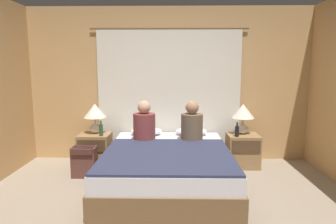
{
  "coord_description": "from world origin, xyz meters",
  "views": [
    {
      "loc": [
        0.08,
        -2.89,
        1.56
      ],
      "look_at": [
        0.0,
        1.22,
        0.92
      ],
      "focal_mm": 32.0,
      "sensor_mm": 36.0,
      "label": 1
    }
  ],
  "objects_px": {
    "pillow_right": "(191,131)",
    "person_right_in_bed": "(192,124)",
    "lamp_right": "(243,114)",
    "beer_bottle_on_left_stand": "(101,130)",
    "nightstand_left": "(95,150)",
    "lamp_left": "(95,114)",
    "beer_bottle_on_right_stand": "(237,131)",
    "bed": "(168,167)",
    "nightstand_right": "(243,150)",
    "pillow_left": "(146,131)",
    "person_left_in_bed": "(144,124)",
    "backpack_on_floor": "(84,160)"
  },
  "relations": [
    {
      "from": "nightstand_left",
      "to": "person_left_in_bed",
      "type": "height_order",
      "value": "person_left_in_bed"
    },
    {
      "from": "nightstand_right",
      "to": "lamp_left",
      "type": "bearing_deg",
      "value": 178.16
    },
    {
      "from": "bed",
      "to": "pillow_left",
      "type": "xyz_separation_m",
      "value": [
        -0.36,
        0.84,
        0.3
      ]
    },
    {
      "from": "bed",
      "to": "beer_bottle_on_right_stand",
      "type": "height_order",
      "value": "beer_bottle_on_right_stand"
    },
    {
      "from": "beer_bottle_on_right_stand",
      "to": "backpack_on_floor",
      "type": "xyz_separation_m",
      "value": [
        -2.22,
        -0.37,
        -0.35
      ]
    },
    {
      "from": "person_left_in_bed",
      "to": "nightstand_right",
      "type": "bearing_deg",
      "value": 9.88
    },
    {
      "from": "lamp_left",
      "to": "beer_bottle_on_right_stand",
      "type": "distance_m",
      "value": 2.21
    },
    {
      "from": "nightstand_left",
      "to": "lamp_left",
      "type": "relative_size",
      "value": 1.08
    },
    {
      "from": "pillow_left",
      "to": "pillow_right",
      "type": "distance_m",
      "value": 0.72
    },
    {
      "from": "pillow_right",
      "to": "lamp_right",
      "type": "bearing_deg",
      "value": -1.31
    },
    {
      "from": "pillow_right",
      "to": "person_right_in_bed",
      "type": "distance_m",
      "value": 0.4
    },
    {
      "from": "lamp_right",
      "to": "beer_bottle_on_right_stand",
      "type": "distance_m",
      "value": 0.33
    },
    {
      "from": "beer_bottle_on_left_stand",
      "to": "person_right_in_bed",
      "type": "bearing_deg",
      "value": -5.97
    },
    {
      "from": "pillow_left",
      "to": "pillow_right",
      "type": "height_order",
      "value": "same"
    },
    {
      "from": "backpack_on_floor",
      "to": "nightstand_left",
      "type": "bearing_deg",
      "value": 86.79
    },
    {
      "from": "bed",
      "to": "backpack_on_floor",
      "type": "height_order",
      "value": "bed"
    },
    {
      "from": "lamp_right",
      "to": "bed",
      "type": "bearing_deg",
      "value": -144.69
    },
    {
      "from": "nightstand_left",
      "to": "nightstand_right",
      "type": "xyz_separation_m",
      "value": [
        2.31,
        0.0,
        0.0
      ]
    },
    {
      "from": "nightstand_left",
      "to": "backpack_on_floor",
      "type": "distance_m",
      "value": 0.49
    },
    {
      "from": "beer_bottle_on_left_stand",
      "to": "beer_bottle_on_right_stand",
      "type": "relative_size",
      "value": 1.1
    },
    {
      "from": "pillow_left",
      "to": "person_right_in_bed",
      "type": "distance_m",
      "value": 0.81
    },
    {
      "from": "nightstand_left",
      "to": "lamp_right",
      "type": "relative_size",
      "value": 1.08
    },
    {
      "from": "lamp_right",
      "to": "beer_bottle_on_left_stand",
      "type": "height_order",
      "value": "lamp_right"
    },
    {
      "from": "nightstand_left",
      "to": "beer_bottle_on_right_stand",
      "type": "bearing_deg",
      "value": -3.13
    },
    {
      "from": "pillow_left",
      "to": "person_left_in_bed",
      "type": "distance_m",
      "value": 0.4
    },
    {
      "from": "bed",
      "to": "beer_bottle_on_left_stand",
      "type": "height_order",
      "value": "beer_bottle_on_left_stand"
    },
    {
      "from": "person_left_in_bed",
      "to": "beer_bottle_on_left_stand",
      "type": "xyz_separation_m",
      "value": [
        -0.67,
        0.14,
        -0.12
      ]
    },
    {
      "from": "nightstand_right",
      "to": "beer_bottle_on_right_stand",
      "type": "xyz_separation_m",
      "value": [
        -0.13,
        -0.12,
        0.34
      ]
    },
    {
      "from": "person_left_in_bed",
      "to": "beer_bottle_on_right_stand",
      "type": "relative_size",
      "value": 2.71
    },
    {
      "from": "pillow_left",
      "to": "beer_bottle_on_right_stand",
      "type": "bearing_deg",
      "value": -8.68
    },
    {
      "from": "pillow_left",
      "to": "lamp_right",
      "type": "bearing_deg",
      "value": -0.69
    },
    {
      "from": "person_right_in_bed",
      "to": "backpack_on_floor",
      "type": "relative_size",
      "value": 1.36
    },
    {
      "from": "pillow_left",
      "to": "person_left_in_bed",
      "type": "xyz_separation_m",
      "value": [
        0.01,
        -0.36,
        0.18
      ]
    },
    {
      "from": "nightstand_right",
      "to": "lamp_left",
      "type": "xyz_separation_m",
      "value": [
        -2.31,
        0.07,
        0.56
      ]
    },
    {
      "from": "bed",
      "to": "person_right_in_bed",
      "type": "relative_size",
      "value": 3.55
    },
    {
      "from": "person_right_in_bed",
      "to": "lamp_right",
      "type": "bearing_deg",
      "value": 22.52
    },
    {
      "from": "lamp_left",
      "to": "pillow_left",
      "type": "xyz_separation_m",
      "value": [
        0.8,
        0.02,
        -0.28
      ]
    },
    {
      "from": "pillow_right",
      "to": "backpack_on_floor",
      "type": "xyz_separation_m",
      "value": [
        -1.54,
        -0.58,
        -0.29
      ]
    },
    {
      "from": "person_right_in_bed",
      "to": "person_left_in_bed",
      "type": "bearing_deg",
      "value": 180.0
    },
    {
      "from": "nightstand_left",
      "to": "pillow_right",
      "type": "bearing_deg",
      "value": 3.49
    },
    {
      "from": "nightstand_left",
      "to": "person_right_in_bed",
      "type": "xyz_separation_m",
      "value": [
        1.5,
        -0.26,
        0.46
      ]
    },
    {
      "from": "person_right_in_bed",
      "to": "bed",
      "type": "bearing_deg",
      "value": -125.54
    },
    {
      "from": "bed",
      "to": "pillow_right",
      "type": "xyz_separation_m",
      "value": [
        0.36,
        0.84,
        0.3
      ]
    },
    {
      "from": "nightstand_right",
      "to": "lamp_left",
      "type": "height_order",
      "value": "lamp_left"
    },
    {
      "from": "lamp_left",
      "to": "nightstand_left",
      "type": "bearing_deg",
      "value": -90.0
    },
    {
      "from": "nightstand_right",
      "to": "lamp_left",
      "type": "relative_size",
      "value": 1.08
    },
    {
      "from": "lamp_left",
      "to": "pillow_right",
      "type": "height_order",
      "value": "lamp_left"
    },
    {
      "from": "nightstand_left",
      "to": "person_right_in_bed",
      "type": "relative_size",
      "value": 0.86
    },
    {
      "from": "beer_bottle_on_right_stand",
      "to": "pillow_left",
      "type": "bearing_deg",
      "value": 171.32
    },
    {
      "from": "bed",
      "to": "lamp_left",
      "type": "distance_m",
      "value": 1.53
    }
  ]
}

